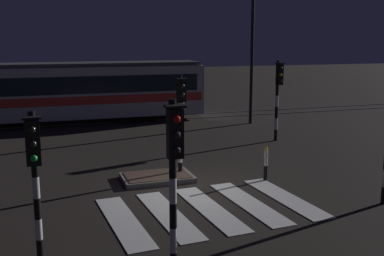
{
  "coord_description": "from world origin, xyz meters",
  "views": [
    {
      "loc": [
        -4.16,
        -12.87,
        4.48
      ],
      "look_at": [
        0.88,
        2.46,
        1.4
      ],
      "focal_mm": 43.59,
      "sensor_mm": 36.0,
      "label": 1
    }
  ],
  "objects_px": {
    "traffic_light_kerb_mid_left": "(174,163)",
    "traffic_light_corner_far_right": "(278,88)",
    "traffic_light_corner_near_left": "(34,165)",
    "bollard_island_edge": "(266,164)",
    "traffic_light_median_centre": "(181,111)",
    "street_lamp_trackside_right": "(254,35)",
    "tram": "(43,92)"
  },
  "relations": [
    {
      "from": "traffic_light_kerb_mid_left",
      "to": "bollard_island_edge",
      "type": "height_order",
      "value": "traffic_light_kerb_mid_left"
    },
    {
      "from": "traffic_light_median_centre",
      "to": "tram",
      "type": "height_order",
      "value": "tram"
    },
    {
      "from": "traffic_light_kerb_mid_left",
      "to": "street_lamp_trackside_right",
      "type": "bearing_deg",
      "value": 59.54
    },
    {
      "from": "traffic_light_corner_near_left",
      "to": "traffic_light_corner_far_right",
      "type": "bearing_deg",
      "value": 40.9
    },
    {
      "from": "tram",
      "to": "street_lamp_trackside_right",
      "type": "bearing_deg",
      "value": -17.84
    },
    {
      "from": "traffic_light_corner_far_right",
      "to": "bollard_island_edge",
      "type": "distance_m",
      "value": 6.38
    },
    {
      "from": "traffic_light_kerb_mid_left",
      "to": "traffic_light_corner_near_left",
      "type": "relative_size",
      "value": 1.1
    },
    {
      "from": "traffic_light_corner_near_left",
      "to": "bollard_island_edge",
      "type": "distance_m",
      "value": 7.93
    },
    {
      "from": "traffic_light_corner_near_left",
      "to": "bollard_island_edge",
      "type": "height_order",
      "value": "traffic_light_corner_near_left"
    },
    {
      "from": "traffic_light_kerb_mid_left",
      "to": "traffic_light_corner_far_right",
      "type": "height_order",
      "value": "traffic_light_corner_far_right"
    },
    {
      "from": "traffic_light_median_centre",
      "to": "traffic_light_corner_near_left",
      "type": "relative_size",
      "value": 1.08
    },
    {
      "from": "tram",
      "to": "bollard_island_edge",
      "type": "bearing_deg",
      "value": -62.89
    },
    {
      "from": "traffic_light_median_centre",
      "to": "traffic_light_corner_near_left",
      "type": "bearing_deg",
      "value": -132.89
    },
    {
      "from": "traffic_light_corner_far_right",
      "to": "bollard_island_edge",
      "type": "relative_size",
      "value": 3.22
    },
    {
      "from": "traffic_light_median_centre",
      "to": "tram",
      "type": "relative_size",
      "value": 0.19
    },
    {
      "from": "traffic_light_corner_far_right",
      "to": "street_lamp_trackside_right",
      "type": "relative_size",
      "value": 0.48
    },
    {
      "from": "traffic_light_corner_near_left",
      "to": "tram",
      "type": "relative_size",
      "value": 0.18
    },
    {
      "from": "tram",
      "to": "traffic_light_corner_far_right",
      "type": "bearing_deg",
      "value": -37.93
    },
    {
      "from": "traffic_light_corner_far_right",
      "to": "traffic_light_median_centre",
      "type": "bearing_deg",
      "value": -144.98
    },
    {
      "from": "traffic_light_kerb_mid_left",
      "to": "street_lamp_trackside_right",
      "type": "distance_m",
      "value": 16.99
    },
    {
      "from": "street_lamp_trackside_right",
      "to": "traffic_light_corner_near_left",
      "type": "bearing_deg",
      "value": -130.14
    },
    {
      "from": "traffic_light_kerb_mid_left",
      "to": "traffic_light_corner_far_right",
      "type": "bearing_deg",
      "value": 53.15
    },
    {
      "from": "traffic_light_median_centre",
      "to": "traffic_light_kerb_mid_left",
      "type": "bearing_deg",
      "value": -107.89
    },
    {
      "from": "traffic_light_corner_near_left",
      "to": "bollard_island_edge",
      "type": "xyz_separation_m",
      "value": [
        6.93,
        3.57,
        -1.49
      ]
    },
    {
      "from": "traffic_light_median_centre",
      "to": "traffic_light_kerb_mid_left",
      "type": "relative_size",
      "value": 0.98
    },
    {
      "from": "traffic_light_corner_far_right",
      "to": "tram",
      "type": "relative_size",
      "value": 0.21
    },
    {
      "from": "traffic_light_kerb_mid_left",
      "to": "traffic_light_corner_near_left",
      "type": "height_order",
      "value": "traffic_light_kerb_mid_left"
    },
    {
      "from": "street_lamp_trackside_right",
      "to": "bollard_island_edge",
      "type": "bearing_deg",
      "value": -113.13
    },
    {
      "from": "traffic_light_median_centre",
      "to": "traffic_light_corner_far_right",
      "type": "xyz_separation_m",
      "value": [
        5.67,
        3.97,
        0.14
      ]
    },
    {
      "from": "traffic_light_kerb_mid_left",
      "to": "traffic_light_corner_far_right",
      "type": "relative_size",
      "value": 0.96
    },
    {
      "from": "traffic_light_median_centre",
      "to": "traffic_light_kerb_mid_left",
      "type": "height_order",
      "value": "traffic_light_kerb_mid_left"
    },
    {
      "from": "traffic_light_median_centre",
      "to": "tram",
      "type": "xyz_separation_m",
      "value": [
        -4.1,
        11.59,
        -0.47
      ]
    }
  ]
}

